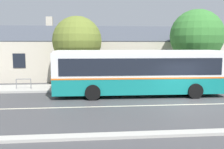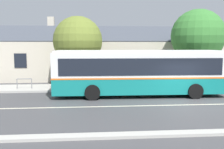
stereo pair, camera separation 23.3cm
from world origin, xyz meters
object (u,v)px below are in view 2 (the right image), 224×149
Objects in this scene: bike_rack at (24,82)px; transit_bus at (139,71)px; bench_by_building at (62,82)px; bench_down_street at (117,82)px; bus_stop_sign at (224,68)px; street_tree_primary at (198,38)px; street_tree_secondary at (78,41)px.

transit_bus is at bearing -17.13° from bike_rack.
bench_by_building is at bearing 151.27° from transit_bus.
bench_by_building is 1.11× the size of bench_down_street.
transit_bus is 4.86× the size of bus_stop_sign.
bench_by_building is 0.26× the size of street_tree_primary.
bus_stop_sign is at bearing -11.13° from street_tree_secondary.
transit_bus is at bearing -163.96° from bus_stop_sign.
bench_down_street is at bearing 116.45° from transit_bus.
transit_bus is at bearing -28.73° from bench_by_building.
transit_bus is 8.89m from bike_rack.
bench_down_street is at bearing 177.50° from bus_stop_sign.
bench_by_building is 0.29× the size of street_tree_secondary.
street_tree_primary reaches higher than bench_down_street.
transit_bus is at bearing -144.14° from street_tree_primary.
bench_by_building is 1.48× the size of bike_rack.
street_tree_secondary is (1.20, 1.32, 3.25)m from bench_by_building.
bench_down_street is (4.36, -0.60, -0.01)m from bench_by_building.
bench_down_street is 8.27m from street_tree_primary.
bus_stop_sign is (1.25, -2.26, -2.43)m from street_tree_primary.
bus_stop_sign reaches higher than bench_by_building.
bench_by_building is at bearing 9.18° from bike_rack.
bus_stop_sign is at bearing -61.05° from street_tree_primary.
street_tree_primary is at bearing -0.17° from street_tree_secondary.
bus_stop_sign reaches higher than bike_rack.
street_tree_primary reaches higher than bus_stop_sign.
street_tree_primary reaches higher than street_tree_secondary.
street_tree_secondary is at bearing 47.70° from bench_by_building.
street_tree_primary reaches higher than transit_bus.
street_tree_primary is 14.96m from bike_rack.
street_tree_secondary is at bearing 168.87° from bus_stop_sign.
bench_down_street is 8.58m from bus_stop_sign.
bike_rack is (-4.05, -1.78, -3.13)m from street_tree_secondary.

